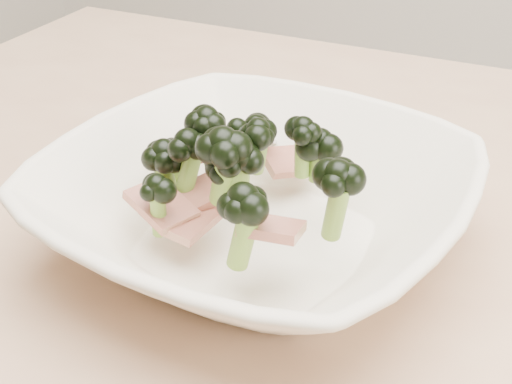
% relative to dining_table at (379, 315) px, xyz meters
% --- Properties ---
extents(dining_table, '(1.20, 0.80, 0.75)m').
position_rel_dining_table_xyz_m(dining_table, '(0.00, 0.00, 0.00)').
color(dining_table, tan).
rests_on(dining_table, ground).
extents(broccoli_dish, '(0.35, 0.35, 0.12)m').
position_rel_dining_table_xyz_m(broccoli_dish, '(-0.09, -0.08, 0.14)').
color(broccoli_dish, '#EFE2CA').
rests_on(broccoli_dish, dining_table).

